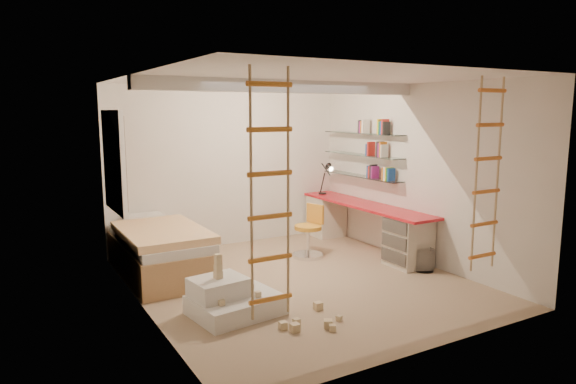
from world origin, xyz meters
TOP-DOWN VIEW (x-y plane):
  - floor at (0.00, 0.00)m, footprint 4.50×4.50m
  - ceiling_beam at (0.00, 0.30)m, footprint 4.00×0.18m
  - window_frame at (-1.97, 1.50)m, footprint 0.06×1.15m
  - window_blind at (-1.93, 1.50)m, footprint 0.02×1.00m
  - rope_ladder_left at (-1.35, -1.75)m, footprint 0.41×0.04m
  - rope_ladder_right at (1.35, -1.75)m, footprint 0.41×0.04m
  - waste_bin at (1.75, -0.47)m, footprint 0.26×0.26m
  - desk at (1.72, 0.86)m, footprint 0.56×2.80m
  - shelves at (1.87, 1.13)m, footprint 0.25×1.80m
  - bed at (-1.48, 1.23)m, footprint 1.02×2.00m
  - task_lamp at (1.67, 1.82)m, footprint 0.14×0.36m
  - swivel_chair at (0.73, 0.93)m, footprint 0.59×0.59m
  - play_platform at (-1.21, -0.54)m, footprint 1.02×0.84m
  - toy_blocks at (-0.87, -0.92)m, footprint 1.18×1.08m
  - books at (1.87, 1.13)m, footprint 0.14×0.64m

SIDE VIEW (x-z plane):
  - floor at x=0.00m, z-range 0.00..0.00m
  - waste_bin at x=1.75m, z-range 0.00..0.32m
  - play_platform at x=-1.21m, z-range -0.05..0.37m
  - toy_blocks at x=-0.87m, z-range -0.13..0.55m
  - swivel_chair at x=0.73m, z-range -0.10..0.69m
  - bed at x=-1.48m, z-range -0.02..0.67m
  - desk at x=1.72m, z-range 0.03..0.78m
  - task_lamp at x=1.67m, z-range 0.85..1.42m
  - shelves at x=1.87m, z-range 1.14..1.86m
  - rope_ladder_left at x=-1.35m, z-range 0.45..2.58m
  - rope_ladder_right at x=1.35m, z-range 0.45..2.58m
  - window_frame at x=-1.97m, z-range 0.88..2.23m
  - window_blind at x=-1.93m, z-range 0.95..2.15m
  - books at x=1.87m, z-range 1.16..2.08m
  - ceiling_beam at x=0.00m, z-range 2.44..2.60m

